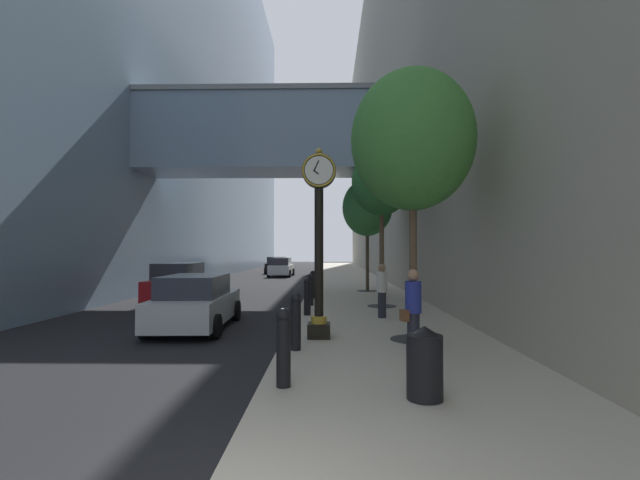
# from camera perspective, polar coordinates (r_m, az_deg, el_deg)

# --- Properties ---
(ground_plane) EXTENTS (110.00, 110.00, 0.00)m
(ground_plane) POSITION_cam_1_polar(r_m,az_deg,el_deg) (30.09, -0.96, -5.68)
(ground_plane) COLOR black
(ground_plane) RESTS_ON ground
(sidewalk_right) EXTENTS (5.10, 80.00, 0.14)m
(sidewalk_right) POSITION_cam_1_polar(r_m,az_deg,el_deg) (33.09, 3.67, -5.16)
(sidewalk_right) COLOR #BCB29E
(sidewalk_right) RESTS_ON ground
(building_block_left) EXTENTS (22.53, 80.00, 36.93)m
(building_block_left) POSITION_cam_1_polar(r_m,az_deg,el_deg) (39.11, -21.18, 23.10)
(building_block_left) COLOR #758EA8
(building_block_left) RESTS_ON ground
(building_block_right) EXTENTS (9.00, 80.00, 30.89)m
(building_block_right) POSITION_cam_1_polar(r_m,az_deg,el_deg) (36.51, 15.47, 19.85)
(building_block_right) COLOR #A89E89
(building_block_right) RESTS_ON ground
(street_clock) EXTENTS (0.84, 0.55, 4.66)m
(street_clock) POSITION_cam_1_polar(r_m,az_deg,el_deg) (10.69, -0.14, 0.92)
(street_clock) COLOR black
(street_clock) RESTS_ON sidewalk_right
(bollard_nearest) EXTENTS (0.24, 0.24, 1.23)m
(bollard_nearest) POSITION_cam_1_polar(r_m,az_deg,el_deg) (7.06, -4.80, -13.60)
(bollard_nearest) COLOR black
(bollard_nearest) RESTS_ON sidewalk_right
(bollard_second) EXTENTS (0.24, 0.24, 1.23)m
(bollard_second) POSITION_cam_1_polar(r_m,az_deg,el_deg) (9.51, -3.21, -10.40)
(bollard_second) COLOR black
(bollard_second) RESTS_ON sidewalk_right
(bollard_fourth) EXTENTS (0.24, 0.24, 1.23)m
(bollard_fourth) POSITION_cam_1_polar(r_m,az_deg,el_deg) (14.47, -1.68, -7.28)
(bollard_fourth) COLOR black
(bollard_fourth) RESTS_ON sidewalk_right
(bollard_fifth) EXTENTS (0.24, 0.24, 1.23)m
(bollard_fifth) POSITION_cam_1_polar(r_m,az_deg,el_deg) (16.97, -1.26, -6.40)
(bollard_fifth) COLOR black
(bollard_fifth) RESTS_ON sidewalk_right
(bollard_sixth) EXTENTS (0.24, 0.24, 1.23)m
(bollard_sixth) POSITION_cam_1_polar(r_m,az_deg,el_deg) (19.46, -0.95, -5.75)
(bollard_sixth) COLOR black
(bollard_sixth) RESTS_ON sidewalk_right
(street_tree_near) EXTENTS (2.97, 2.97, 6.51)m
(street_tree_near) POSITION_cam_1_polar(r_m,az_deg,el_deg) (11.00, 12.01, 12.61)
(street_tree_near) COLOR #333335
(street_tree_near) RESTS_ON sidewalk_right
(street_tree_mid_near) EXTENTS (2.28, 2.28, 6.10)m
(street_tree_mid_near) POSITION_cam_1_polar(r_m,az_deg,el_deg) (16.99, 8.05, 7.50)
(street_tree_mid_near) COLOR #333335
(street_tree_mid_near) RESTS_ON sidewalk_right
(street_tree_mid_far) EXTENTS (2.61, 2.61, 5.88)m
(street_tree_mid_far) POSITION_cam_1_polar(r_m,az_deg,el_deg) (23.04, 6.21, 4.20)
(street_tree_mid_far) COLOR #333335
(street_tree_mid_far) RESTS_ON sidewalk_right
(trash_bin) EXTENTS (0.53, 0.53, 1.05)m
(trash_bin) POSITION_cam_1_polar(r_m,az_deg,el_deg) (6.67, 13.54, -15.22)
(trash_bin) COLOR black
(trash_bin) RESTS_ON sidewalk_right
(pedestrian_walking) EXTENTS (0.52, 0.45, 1.74)m
(pedestrian_walking) POSITION_cam_1_polar(r_m,az_deg,el_deg) (9.46, 12.08, -8.73)
(pedestrian_walking) COLOR #23232D
(pedestrian_walking) RESTS_ON sidewalk_right
(pedestrian_by_clock) EXTENTS (0.48, 0.48, 1.71)m
(pedestrian_by_clock) POSITION_cam_1_polar(r_m,az_deg,el_deg) (14.02, 8.11, -6.38)
(pedestrian_by_clock) COLOR #23232D
(pedestrian_by_clock) RESTS_ON sidewalk_right
(car_silver_near) EXTENTS (2.12, 4.39, 1.56)m
(car_silver_near) POSITION_cam_1_polar(r_m,az_deg,el_deg) (13.20, -15.95, -7.88)
(car_silver_near) COLOR #B7BABF
(car_silver_near) RESTS_ON ground
(car_white_mid) EXTENTS (2.07, 4.14, 1.62)m
(car_white_mid) POSITION_cam_1_polar(r_m,az_deg,el_deg) (37.82, -5.10, -3.59)
(car_white_mid) COLOR silver
(car_white_mid) RESTS_ON ground
(car_black_far) EXTENTS (2.13, 4.12, 1.62)m
(car_black_far) POSITION_cam_1_polar(r_m,az_deg,el_deg) (43.12, -5.65, -3.31)
(car_black_far) COLOR black
(car_black_far) RESTS_ON ground
(car_red_trailing) EXTENTS (1.95, 4.38, 1.73)m
(car_red_trailing) POSITION_cam_1_polar(r_m,az_deg,el_deg) (19.74, -17.88, -5.47)
(car_red_trailing) COLOR #AD191E
(car_red_trailing) RESTS_ON ground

